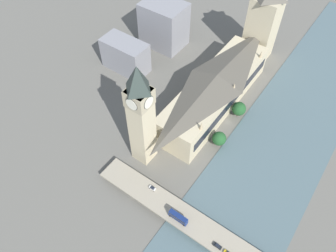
# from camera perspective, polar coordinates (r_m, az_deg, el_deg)

# --- Properties ---
(ground_plane) EXTENTS (600.00, 600.00, 0.00)m
(ground_plane) POSITION_cam_1_polar(r_m,az_deg,el_deg) (211.79, 10.43, 0.63)
(ground_plane) COLOR #605E56
(river_water) EXTENTS (55.97, 360.00, 0.30)m
(river_water) POSITION_cam_1_polar(r_m,az_deg,el_deg) (206.98, 18.63, -3.58)
(river_water) COLOR #4C6066
(river_water) RESTS_ON ground_plane
(parliament_hall) EXTENTS (26.31, 98.20, 26.31)m
(parliament_hall) POSITION_cam_1_polar(r_m,az_deg,el_deg) (211.42, 8.21, 6.19)
(parliament_hall) COLOR #C1B28E
(parliament_hall) RESTS_ON ground_plane
(clock_tower) EXTENTS (11.84, 11.84, 67.77)m
(clock_tower) POSITION_cam_1_polar(r_m,az_deg,el_deg) (165.05, -4.75, 2.04)
(clock_tower) COLOR #C1B28E
(clock_tower) RESTS_ON ground_plane
(victoria_tower) EXTENTS (18.85, 18.85, 60.24)m
(victoria_tower) POSITION_cam_1_polar(r_m,az_deg,el_deg) (248.42, 16.18, 16.81)
(victoria_tower) COLOR #C1B28E
(victoria_tower) RESTS_ON ground_plane
(road_bridge) EXTENTS (143.95, 13.47, 4.37)m
(road_bridge) POSITION_cam_1_polar(r_m,az_deg,el_deg) (168.42, 9.07, -19.21)
(road_bridge) COLOR gray
(road_bridge) RESTS_ON ground_plane
(double_decker_bus_mid) EXTENTS (10.35, 2.53, 4.78)m
(double_decker_bus_mid) POSITION_cam_1_polar(r_m,az_deg,el_deg) (167.25, 1.79, -15.59)
(double_decker_bus_mid) COLOR navy
(double_decker_bus_mid) RESTS_ON road_bridge
(car_northbound_mid) EXTENTS (4.40, 1.74, 1.33)m
(car_northbound_mid) POSITION_cam_1_polar(r_m,az_deg,el_deg) (165.85, 8.60, -19.94)
(car_northbound_mid) COLOR black
(car_northbound_mid) RESTS_ON road_bridge
(car_northbound_tail) EXTENTS (3.95, 1.86, 1.35)m
(car_northbound_tail) POSITION_cam_1_polar(r_m,az_deg,el_deg) (176.56, -2.74, -10.74)
(car_northbound_tail) COLOR silver
(car_northbound_tail) RESTS_ON road_bridge
(city_block_west) EXTENTS (31.41, 24.28, 34.08)m
(city_block_west) POSITION_cam_1_polar(r_m,az_deg,el_deg) (258.02, -0.71, 17.25)
(city_block_west) COLOR gray
(city_block_west) RESTS_ON ground_plane
(city_block_center) EXTENTS (32.91, 16.77, 23.08)m
(city_block_center) POSITION_cam_1_polar(r_m,az_deg,el_deg) (239.30, -7.41, 12.07)
(city_block_center) COLOR gray
(city_block_center) RESTS_ON ground_plane
(tree_embankment_near) EXTENTS (8.47, 8.47, 10.15)m
(tree_embankment_near) POSITION_cam_1_polar(r_m,az_deg,el_deg) (195.27, 8.89, -2.18)
(tree_embankment_near) COLOR brown
(tree_embankment_near) RESTS_ON ground_plane
(tree_embankment_mid) EXTENTS (8.88, 8.88, 11.27)m
(tree_embankment_mid) POSITION_cam_1_polar(r_m,az_deg,el_deg) (211.54, 12.25, 2.95)
(tree_embankment_mid) COLOR brown
(tree_embankment_mid) RESTS_ON ground_plane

